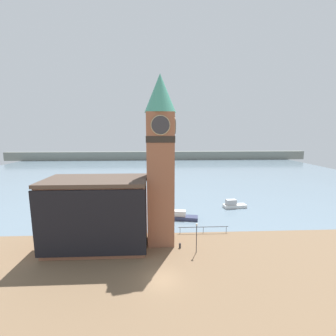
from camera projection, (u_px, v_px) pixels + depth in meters
ground_plane at (162, 280)px, 25.86m from camera, size 160.00×160.00×0.00m
water at (159, 171)px, 96.89m from camera, size 160.00×120.00×0.00m
far_shoreline at (158, 156)px, 135.93m from camera, size 180.00×3.00×5.00m
pier_railing at (203, 228)px, 37.66m from camera, size 8.45×0.08×1.09m
clock_tower at (161, 157)px, 32.84m from camera, size 4.49×4.49×24.85m
pier_building at (97, 213)px, 32.51m from camera, size 14.47×7.67×10.27m
boat_near at (183, 216)px, 43.61m from camera, size 5.35×2.78×1.73m
boat_far at (233, 205)px, 50.30m from camera, size 5.22×2.29×1.90m
mooring_bollard_near at (180, 245)px, 32.88m from camera, size 0.32×0.32×0.77m
lamp_post at (197, 232)px, 31.21m from camera, size 0.32×0.32×4.34m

